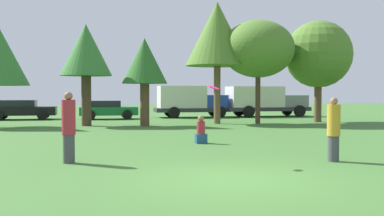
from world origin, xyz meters
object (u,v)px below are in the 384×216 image
(frisbee, at_px, (214,88))
(parked_car_green, at_px, (107,109))
(person_thrower, at_px, (69,127))
(person_catcher, at_px, (334,129))
(tree_5, at_px, (258,49))
(tree_2, at_px, (86,52))
(bystander_sitting, at_px, (201,132))
(tree_3, at_px, (145,62))
(tree_4, at_px, (217,34))
(tree_6, at_px, (318,55))
(parked_car_black, at_px, (21,109))
(delivery_truck_grey, at_px, (263,100))
(delivery_truck_blue, at_px, (190,101))

(frisbee, xyz_separation_m, parked_car_green, (-1.47, 20.69, -1.30))
(person_thrower, relative_size, person_catcher, 1.09)
(tree_5, bearing_deg, tree_2, 176.08)
(parked_car_green, bearing_deg, tree_5, -37.74)
(bystander_sitting, relative_size, tree_3, 0.21)
(bystander_sitting, bearing_deg, tree_3, 94.91)
(tree_5, height_order, parked_car_green, tree_5)
(tree_3, distance_m, tree_4, 4.86)
(person_thrower, relative_size, frisbee, 6.11)
(bystander_sitting, bearing_deg, tree_6, 43.11)
(tree_2, height_order, parked_car_black, tree_2)
(tree_4, height_order, parked_car_black, tree_4)
(bystander_sitting, relative_size, delivery_truck_grey, 0.15)
(tree_3, relative_size, parked_car_green, 1.22)
(frisbee, height_order, tree_6, tree_6)
(tree_5, distance_m, delivery_truck_grey, 8.75)
(bystander_sitting, xyz_separation_m, parked_car_black, (-8.23, 16.92, 0.29))
(person_thrower, bearing_deg, parked_car_green, 95.55)
(person_thrower, distance_m, delivery_truck_grey, 24.58)
(frisbee, height_order, delivery_truck_blue, delivery_truck_blue)
(frisbee, relative_size, parked_car_black, 0.07)
(tree_2, bearing_deg, person_thrower, -92.77)
(parked_car_green, bearing_deg, tree_4, -44.26)
(frisbee, height_order, delivery_truck_grey, delivery_truck_grey)
(tree_3, bearing_deg, tree_5, 0.97)
(person_thrower, relative_size, parked_car_black, 0.41)
(tree_4, xyz_separation_m, delivery_truck_blue, (0.05, 7.09, -4.07))
(parked_car_black, bearing_deg, person_thrower, -78.69)
(bystander_sitting, distance_m, tree_6, 14.58)
(person_catcher, bearing_deg, parked_car_green, -65.41)
(person_catcher, height_order, bystander_sitting, person_catcher)
(tree_2, bearing_deg, person_catcher, -67.17)
(frisbee, relative_size, delivery_truck_grey, 0.05)
(delivery_truck_grey, bearing_deg, tree_4, -129.78)
(parked_car_black, bearing_deg, tree_3, -45.31)
(parked_car_black, bearing_deg, tree_2, -57.50)
(tree_2, relative_size, tree_4, 0.78)
(person_catcher, height_order, tree_5, tree_5)
(person_catcher, relative_size, tree_6, 0.27)
(person_thrower, relative_size, tree_4, 0.26)
(tree_2, height_order, tree_4, tree_4)
(person_thrower, distance_m, tree_3, 13.45)
(delivery_truck_blue, bearing_deg, person_catcher, -92.43)
(tree_3, height_order, tree_5, tree_5)
(tree_4, distance_m, delivery_truck_grey, 9.80)
(parked_car_black, xyz_separation_m, parked_car_green, (5.81, -0.92, -0.04))
(tree_4, relative_size, tree_5, 1.18)
(tree_3, height_order, delivery_truck_grey, tree_3)
(bystander_sitting, relative_size, tree_5, 0.17)
(tree_4, bearing_deg, tree_5, -15.00)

